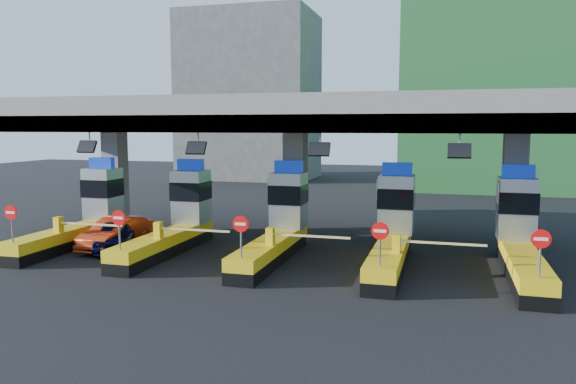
# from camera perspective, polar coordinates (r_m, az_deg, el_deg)

# --- Properties ---
(ground) EXTENTS (120.00, 120.00, 0.00)m
(ground) POSITION_cam_1_polar(r_m,az_deg,el_deg) (25.07, -1.05, -6.57)
(ground) COLOR black
(ground) RESTS_ON ground
(toll_canopy) EXTENTS (28.00, 12.09, 7.00)m
(toll_canopy) POSITION_cam_1_polar(r_m,az_deg,el_deg) (27.16, 0.69, 7.50)
(toll_canopy) COLOR slate
(toll_canopy) RESTS_ON ground
(toll_lane_far_left) EXTENTS (4.43, 8.00, 4.16)m
(toll_lane_far_left) POSITION_cam_1_polar(r_m,az_deg,el_deg) (29.46, -19.87, -2.20)
(toll_lane_far_left) COLOR black
(toll_lane_far_left) RESTS_ON ground
(toll_lane_left) EXTENTS (4.43, 8.00, 4.16)m
(toll_lane_left) POSITION_cam_1_polar(r_m,az_deg,el_deg) (26.88, -11.15, -2.75)
(toll_lane_left) COLOR black
(toll_lane_left) RESTS_ON ground
(toll_lane_center) EXTENTS (4.43, 8.00, 4.16)m
(toll_lane_center) POSITION_cam_1_polar(r_m,az_deg,el_deg) (25.05, -0.87, -3.32)
(toll_lane_center) COLOR black
(toll_lane_center) RESTS_ON ground
(toll_lane_right) EXTENTS (4.43, 8.00, 4.16)m
(toll_lane_right) POSITION_cam_1_polar(r_m,az_deg,el_deg) (24.12, 10.62, -3.82)
(toll_lane_right) COLOR black
(toll_lane_right) RESTS_ON ground
(toll_lane_far_right) EXTENTS (4.43, 8.00, 4.16)m
(toll_lane_far_right) POSITION_cam_1_polar(r_m,az_deg,el_deg) (24.22, 22.51, -4.18)
(toll_lane_far_right) COLOR black
(toll_lane_far_right) RESTS_ON ground
(bg_building_scaffold) EXTENTS (18.00, 12.00, 28.00)m
(bg_building_scaffold) POSITION_cam_1_polar(r_m,az_deg,el_deg) (56.19, 21.32, 14.69)
(bg_building_scaffold) COLOR #1E5926
(bg_building_scaffold) RESTS_ON ground
(bg_building_concrete) EXTENTS (14.00, 10.00, 18.00)m
(bg_building_concrete) POSITION_cam_1_polar(r_m,az_deg,el_deg) (63.06, -3.86, 9.64)
(bg_building_concrete) COLOR #4C4C49
(bg_building_concrete) RESTS_ON ground
(van) EXTENTS (3.26, 4.60, 1.45)m
(van) POSITION_cam_1_polar(r_m,az_deg,el_deg) (27.45, -16.99, -4.15)
(van) COLOR black
(van) RESTS_ON ground
(red_car) EXTENTS (1.58, 4.47, 1.47)m
(red_car) POSITION_cam_1_polar(r_m,az_deg,el_deg) (27.77, -17.05, -4.01)
(red_car) COLOR #9D250C
(red_car) RESTS_ON ground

